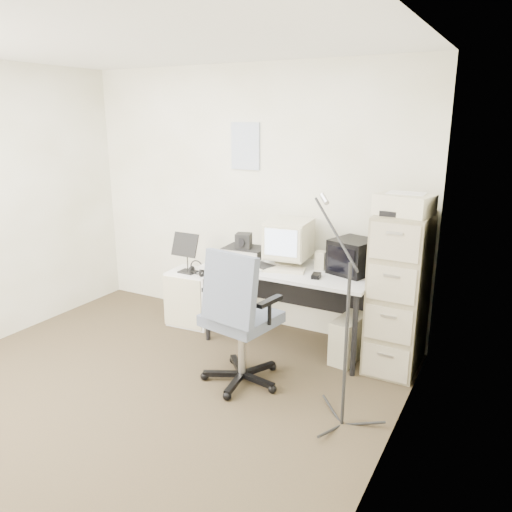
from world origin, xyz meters
The scene contains 22 objects.
floor centered at (0.00, 0.00, -0.01)m, with size 3.60×3.60×0.01m, color #383224.
ceiling centered at (0.00, 0.00, 2.50)m, with size 3.60×3.60×0.01m, color white.
wall_back centered at (0.00, 1.80, 1.25)m, with size 3.60×0.02×2.50m, color white.
wall_right centered at (1.80, 0.00, 1.25)m, with size 0.02×3.60×2.50m, color white.
wall_calendar centered at (-0.02, 1.79, 1.75)m, with size 0.30×0.02×0.44m, color white.
filing_cabinet centered at (1.58, 1.48, 0.65)m, with size 0.40×0.60×1.30m, color gray.
printer centered at (1.58, 1.41, 1.38)m, with size 0.41×0.28×0.16m, color beige.
desk centered at (0.63, 1.45, 0.36)m, with size 1.50×0.70×0.73m, color silver.
crt_monitor centered at (0.57, 1.52, 0.93)m, with size 0.37×0.39×0.41m, color beige.
crt_tv centered at (1.16, 1.56, 0.88)m, with size 0.32×0.34×0.29m, color black.
desk_speaker centered at (0.88, 1.54, 0.81)m, with size 0.09×0.09×0.16m, color #C1BA99.
keyboard centered at (0.58, 1.32, 0.74)m, with size 0.44×0.16×0.02m, color beige.
mouse centered at (0.94, 1.29, 0.75)m, with size 0.07×0.11×0.03m, color black.
radio_receiver centered at (0.13, 1.52, 0.78)m, with size 0.38×0.27×0.11m, color black.
radio_speaker centered at (0.13, 1.49, 0.91)m, with size 0.14×0.13×0.14m, color black.
papers centered at (0.38, 1.31, 0.74)m, with size 0.24×0.32×0.02m, color white.
pc_tower centered at (1.21, 1.40, 0.19)m, with size 0.18×0.41×0.38m, color beige.
office_chair centered at (0.59, 0.65, 0.55)m, with size 0.64×0.64×1.11m, color slate.
side_cart centered at (-0.42, 1.41, 0.27)m, with size 0.44×0.35×0.55m, color white.
music_stand centered at (-0.43, 1.36, 0.75)m, with size 0.28×0.15×0.41m, color black.
headphones centered at (-0.30, 1.32, 0.60)m, with size 0.16×0.16×0.03m, color black.
mic_stand centered at (1.48, 0.48, 0.75)m, with size 0.02×0.02×1.50m, color black.
Camera 1 is at (2.38, -2.41, 2.03)m, focal length 35.00 mm.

